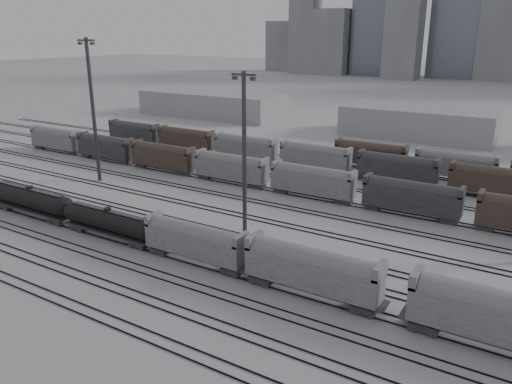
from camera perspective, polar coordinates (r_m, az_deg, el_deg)
The scene contains 15 objects.
ground at distance 66.90m, azimuth -11.99°, elevation -6.90°, with size 900.00×900.00×0.00m, color silver.
tracks at distance 79.35m, azimuth -3.36°, elevation -2.45°, with size 220.00×71.50×0.16m.
tank_car_a at distance 85.31m, azimuth -24.31°, elevation -0.76°, with size 18.62×3.10×4.60m.
tank_car_b at distance 72.34m, azimuth -16.50°, elevation -3.23°, with size 17.21×2.87×4.25m.
hopper_car_a at distance 62.19m, azimuth -6.96°, elevation -5.42°, with size 14.17×2.82×5.07m.
hopper_car_b at distance 54.42m, azimuth 6.43°, elevation -8.63°, with size 15.37×3.05×5.50m.
hopper_car_c at distance 50.47m, azimuth 26.37°, elevation -12.56°, with size 16.19×3.22×5.79m.
light_mast_b at distance 98.81m, azimuth -18.16°, elevation 9.16°, with size 4.27×0.68×26.66m.
light_mast_c at distance 67.09m, azimuth -1.35°, elevation 4.51°, with size 3.65×0.58×22.80m.
bg_string_near at distance 86.66m, azimuth 6.47°, elevation 1.12°, with size 151.00×3.00×5.60m.
bg_string_mid at distance 97.89m, azimuth 15.82°, elevation 2.50°, with size 151.00×3.00×5.60m.
bg_string_far at distance 102.69m, azimuth 26.48°, elevation 1.98°, with size 66.00×3.00×5.60m.
warehouse_left at distance 174.02m, azimuth -5.10°, elevation 9.98°, with size 50.00×18.00×8.00m, color #99999B.
warehouse_mid at distance 144.17m, azimuth 18.11°, elevation 7.55°, with size 40.00×18.00×8.00m, color #99999B.
skyline at distance 325.05m, azimuth 27.21°, elevation 17.24°, with size 316.00×22.40×95.00m.
Camera 1 is at (42.83, -43.40, 27.54)m, focal length 35.00 mm.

